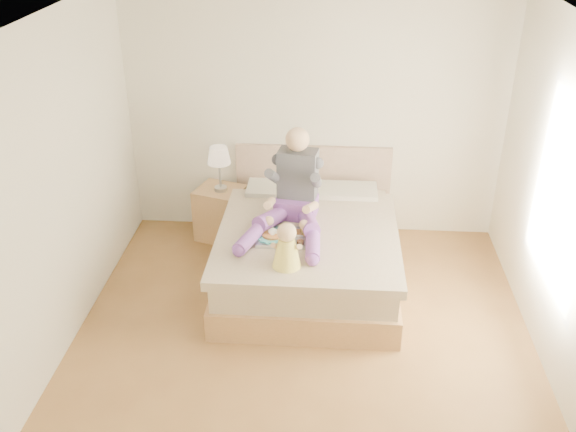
# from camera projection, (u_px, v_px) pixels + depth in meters

# --- Properties ---
(room) EXTENTS (4.02, 4.22, 2.71)m
(room) POSITION_uv_depth(u_px,v_px,m) (315.00, 186.00, 4.85)
(room) COLOR brown
(room) RESTS_ON ground
(bed) EXTENTS (1.70, 2.18, 1.00)m
(bed) POSITION_uv_depth(u_px,v_px,m) (309.00, 248.00, 6.36)
(bed) COLOR #A0784A
(bed) RESTS_ON ground
(nightstand) EXTENTS (0.59, 0.55, 0.59)m
(nightstand) POSITION_uv_depth(u_px,v_px,m) (221.00, 213.00, 7.06)
(nightstand) COLOR #A0784A
(nightstand) RESTS_ON ground
(lamp) EXTENTS (0.24, 0.24, 0.50)m
(lamp) POSITION_uv_depth(u_px,v_px,m) (219.00, 158.00, 6.71)
(lamp) COLOR #AFB3B7
(lamp) RESTS_ON nightstand
(adult) EXTENTS (0.78, 1.17, 0.93)m
(adult) POSITION_uv_depth(u_px,v_px,m) (293.00, 196.00, 6.10)
(adult) COLOR #733E9C
(adult) RESTS_ON bed
(tray) EXTENTS (0.49, 0.39, 0.14)m
(tray) POSITION_uv_depth(u_px,v_px,m) (283.00, 235.00, 5.93)
(tray) COLOR #AFB3B7
(tray) RESTS_ON bed
(baby) EXTENTS (0.28, 0.37, 0.41)m
(baby) POSITION_uv_depth(u_px,v_px,m) (287.00, 248.00, 5.45)
(baby) COLOR #FFED50
(baby) RESTS_ON bed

